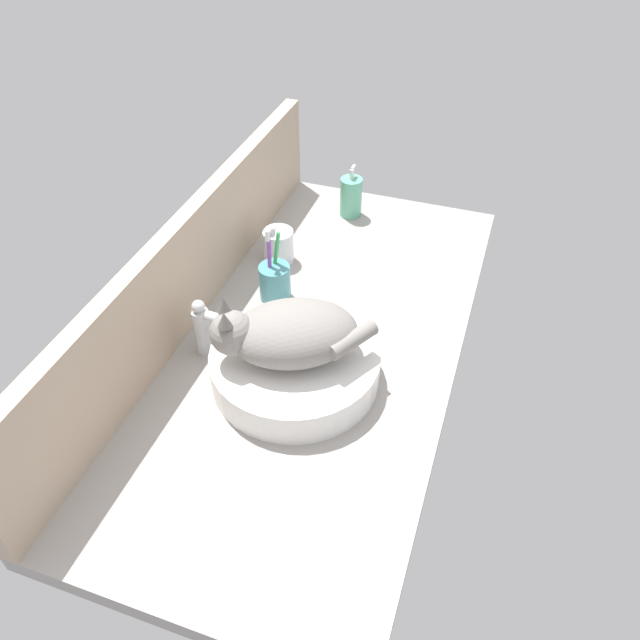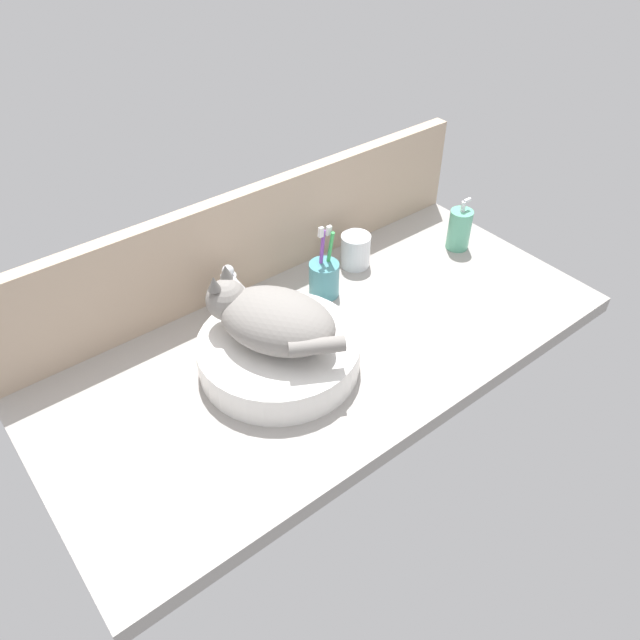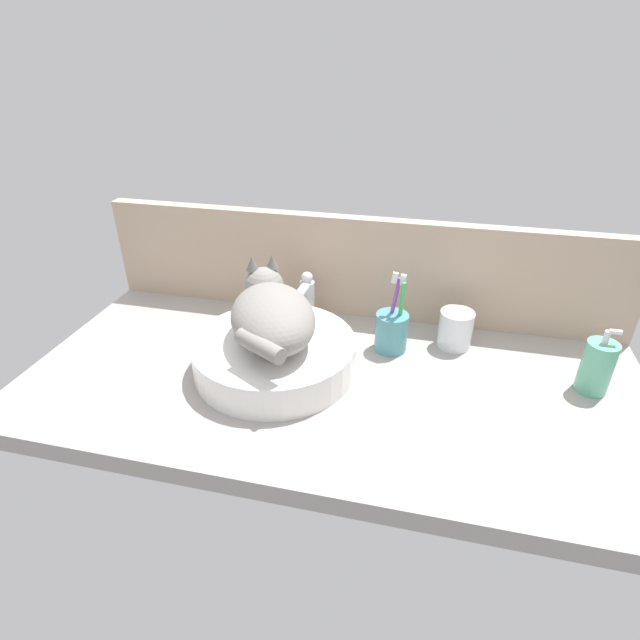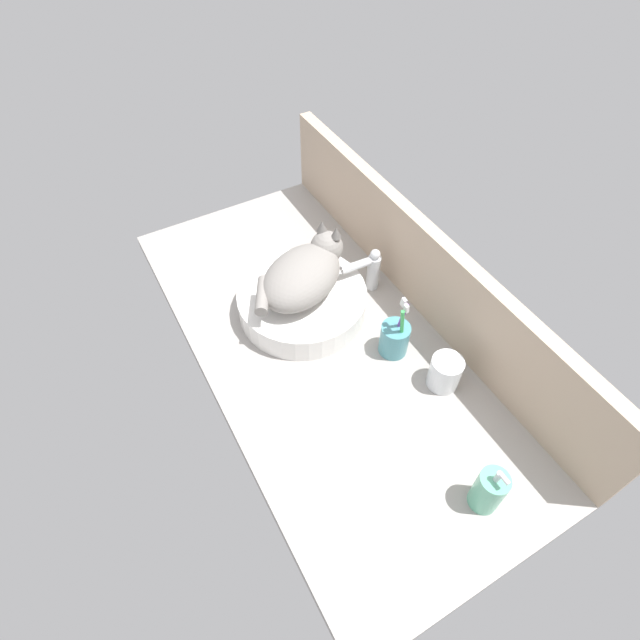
{
  "view_description": "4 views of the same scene",
  "coord_description": "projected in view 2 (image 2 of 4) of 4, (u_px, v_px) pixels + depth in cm",
  "views": [
    {
      "loc": [
        -94.54,
        -33.5,
        94.47
      ],
      "look_at": [
        -3.82,
        -2.36,
        9.46
      ],
      "focal_mm": 35.0,
      "sensor_mm": 36.0,
      "label": 1
    },
    {
      "loc": [
        -65.11,
        -80.69,
        94.48
      ],
      "look_at": [
        -4.83,
        -4.28,
        11.7
      ],
      "focal_mm": 35.0,
      "sensor_mm": 36.0,
      "label": 2
    },
    {
      "loc": [
        17.0,
        -83.74,
        62.39
      ],
      "look_at": [
        -3.65,
        4.32,
        10.92
      ],
      "focal_mm": 28.0,
      "sensor_mm": 36.0,
      "label": 3
    },
    {
      "loc": [
        68.11,
        -39.83,
        102.87
      ],
      "look_at": [
        -1.71,
        -0.6,
        7.36
      ],
      "focal_mm": 28.0,
      "sensor_mm": 36.0,
      "label": 4
    }
  ],
  "objects": [
    {
      "name": "toothbrush_cup",
      "position": [
        324.0,
        278.0,
        1.5
      ],
      "size": [
        7.32,
        7.32,
        18.68
      ],
      "color": "teal",
      "rests_on": "ground_plane"
    },
    {
      "name": "water_glass",
      "position": [
        355.0,
        252.0,
        1.6
      ],
      "size": [
        7.67,
        7.67,
        8.75
      ],
      "color": "white",
      "rests_on": "ground_plane"
    },
    {
      "name": "sink_basin",
      "position": [
        280.0,
        354.0,
        1.32
      ],
      "size": [
        34.36,
        34.36,
        7.2
      ],
      "primitive_type": "cylinder",
      "color": "white",
      "rests_on": "ground_plane"
    },
    {
      "name": "backsplash_panel",
      "position": [
        249.0,
        238.0,
        1.49
      ],
      "size": [
        129.2,
        3.6,
        25.36
      ],
      "primitive_type": "cube",
      "color": "tan",
      "rests_on": "ground_plane"
    },
    {
      "name": "cat",
      "position": [
        271.0,
        318.0,
        1.26
      ],
      "size": [
        26.35,
        30.33,
        14.0
      ],
      "color": "gray",
      "rests_on": "sink_basin"
    },
    {
      "name": "soap_dispenser",
      "position": [
        459.0,
        229.0,
        1.66
      ],
      "size": [
        6.06,
        6.06,
        14.37
      ],
      "color": "#60B793",
      "rests_on": "ground_plane"
    },
    {
      "name": "ground_plane",
      "position": [
        325.0,
        348.0,
        1.41
      ],
      "size": [
        129.2,
        62.11,
        4.0
      ],
      "primitive_type": "cube",
      "color": "#9E9993"
    },
    {
      "name": "faucet",
      "position": [
        232.0,
        291.0,
        1.42
      ],
      "size": [
        3.64,
        11.85,
        13.6
      ],
      "color": "silver",
      "rests_on": "ground_plane"
    }
  ]
}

